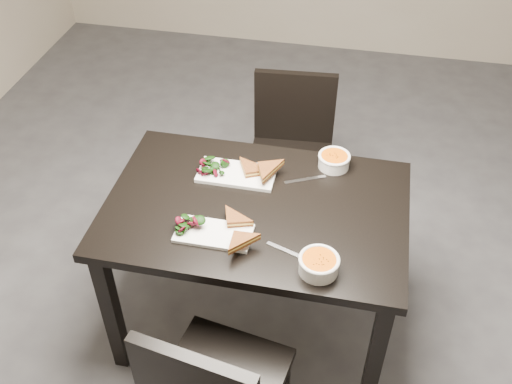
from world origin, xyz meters
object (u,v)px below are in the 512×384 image
(table, at_px, (256,223))
(plate_far, at_px, (237,174))
(plate_near, at_px, (214,234))
(chair_far, at_px, (292,145))
(soup_bowl_near, at_px, (319,264))
(soup_bowl_far, at_px, (334,160))

(table, height_order, plate_far, plate_far)
(table, xyz_separation_m, plate_far, (-0.12, 0.16, 0.11))
(table, relative_size, plate_far, 3.70)
(plate_near, bearing_deg, chair_far, 81.06)
(chair_far, bearing_deg, table, -96.67)
(table, relative_size, soup_bowl_near, 8.19)
(soup_bowl_far, bearing_deg, table, -131.60)
(chair_far, bearing_deg, soup_bowl_far, -66.65)
(chair_far, height_order, soup_bowl_far, chair_far)
(plate_far, bearing_deg, soup_bowl_far, 20.31)
(table, relative_size, soup_bowl_far, 8.70)
(chair_far, height_order, soup_bowl_near, chair_far)
(table, height_order, soup_bowl_far, soup_bowl_far)
(plate_near, xyz_separation_m, plate_far, (0.00, 0.36, 0.00))
(plate_far, bearing_deg, soup_bowl_near, -48.51)
(plate_far, xyz_separation_m, soup_bowl_far, (0.39, 0.15, 0.03))
(plate_near, height_order, soup_bowl_far, soup_bowl_far)
(chair_far, distance_m, plate_near, 1.02)
(plate_far, distance_m, soup_bowl_far, 0.42)
(chair_far, distance_m, soup_bowl_far, 0.61)
(table, bearing_deg, soup_bowl_near, -45.55)
(chair_far, relative_size, soup_bowl_near, 5.80)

